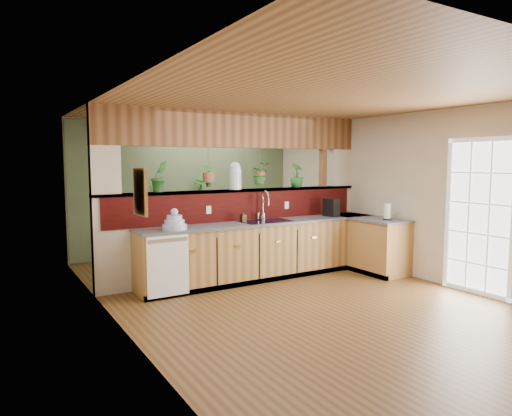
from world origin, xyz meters
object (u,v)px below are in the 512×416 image
dish_stack (174,223)px  shelving_console (177,231)px  glass_jar (235,176)px  coffee_maker (332,208)px  soap_dispenser (243,216)px  faucet (264,204)px  paper_towel (387,212)px

dish_stack → shelving_console: dish_stack is taller
glass_jar → shelving_console: (-0.26, 1.90, -1.11)m
coffee_maker → soap_dispenser: bearing=170.6°
faucet → dish_stack: (-1.63, -0.27, -0.16)m
paper_towel → soap_dispenser: bearing=155.2°
glass_jar → shelving_console: glass_jar is taller
dish_stack → shelving_console: 2.62m
soap_dispenser → shelving_console: 2.23m
dish_stack → shelving_console: size_ratio=0.23×
dish_stack → faucet: bearing=9.5°
glass_jar → soap_dispenser: bearing=-90.6°
faucet → glass_jar: size_ratio=1.09×
soap_dispenser → shelving_console: bearing=96.9°
faucet → paper_towel: (1.70, -1.02, -0.13)m
paper_towel → faucet: bearing=149.1°
dish_stack → soap_dispenser: size_ratio=2.00×
coffee_maker → paper_towel: bearing=-63.8°
soap_dispenser → coffee_maker: (1.65, -0.17, 0.06)m
dish_stack → soap_dispenser: bearing=10.8°
faucet → soap_dispenser: size_ratio=2.81×
shelving_console → dish_stack: bearing=-135.1°
coffee_maker → dish_stack: bearing=177.7°
soap_dispenser → paper_towel: 2.33m
faucet → shelving_console: faucet is taller
soap_dispenser → paper_towel: size_ratio=0.60×
dish_stack → coffee_maker: 2.87m
faucet → soap_dispenser: 0.45m
coffee_maker → paper_towel: size_ratio=1.08×
soap_dispenser → coffee_maker: bearing=-5.7°
faucet → coffee_maker: size_ratio=1.56×
coffee_maker → paper_towel: 0.94m
faucet → coffee_maker: (1.24, -0.20, -0.11)m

